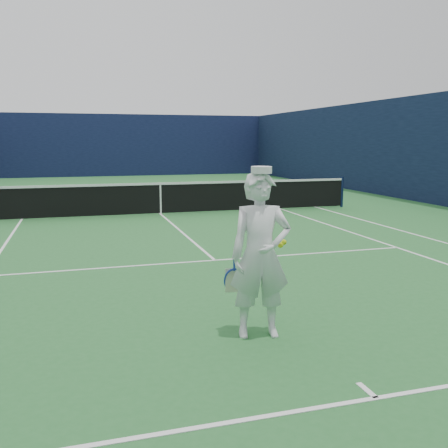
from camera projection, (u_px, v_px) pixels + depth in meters
name	position (u px, v px, depth m)	size (l,w,h in m)	color
ground	(161.00, 214.00, 15.75)	(80.00, 80.00, 0.00)	#26652D
court_markings	(161.00, 214.00, 15.75)	(11.03, 23.83, 0.01)	white
windscreen_fence	(160.00, 150.00, 15.42)	(20.12, 36.12, 4.00)	#0F1537
tennis_net	(161.00, 197.00, 15.65)	(12.88, 0.09, 1.07)	#141E4C
tennis_player	(260.00, 255.00, 5.82)	(0.79, 0.61, 2.02)	white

